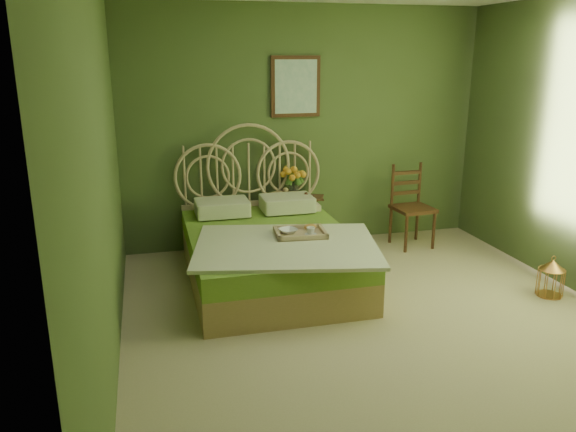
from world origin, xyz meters
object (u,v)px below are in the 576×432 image
object	(u,v)px
chair	(410,201)
bed	(269,250)
birdcage	(551,278)
nightstand	(292,219)

from	to	relation	value
chair	bed	bearing A→B (deg)	-164.50
chair	birdcage	size ratio (longest dim) A/B	2.71
nightstand	birdcage	size ratio (longest dim) A/B	2.92
nightstand	birdcage	bearing A→B (deg)	-42.95
nightstand	chair	xyz separation A→B (m)	(1.33, -0.14, 0.15)
bed	birdcage	size ratio (longest dim) A/B	6.58
bed	nightstand	xyz separation A→B (m)	(0.44, 0.79, 0.05)
bed	birdcage	distance (m)	2.56
chair	birdcage	bearing A→B (deg)	-75.01
bed	birdcage	bearing A→B (deg)	-22.77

